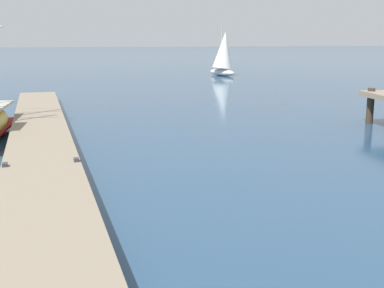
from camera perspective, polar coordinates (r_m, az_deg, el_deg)
floating_dock at (r=16.76m, az=-17.02°, el=1.32°), size 3.29×23.82×0.53m
distant_sailboat at (r=45.43m, az=3.62°, el=10.22°), size 2.53×3.70×4.37m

